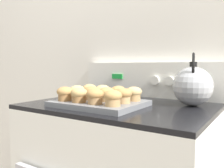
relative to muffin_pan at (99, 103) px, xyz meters
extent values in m
cube|color=white|center=(0.05, 0.44, 0.28)|extent=(8.00, 0.05, 2.40)
cube|color=black|center=(0.05, 0.11, -0.02)|extent=(0.80, 0.60, 0.02)
cube|color=white|center=(0.05, 0.38, 0.08)|extent=(0.78, 0.05, 0.19)
cube|color=green|center=(-0.13, 0.35, 0.10)|extent=(0.07, 0.01, 0.03)
cylinder|color=white|center=(0.10, 0.35, 0.08)|extent=(0.05, 0.02, 0.05)
cylinder|color=white|center=(0.18, 0.35, 0.08)|extent=(0.05, 0.02, 0.05)
cylinder|color=white|center=(0.26, 0.35, 0.08)|extent=(0.05, 0.02, 0.05)
cylinder|color=white|center=(0.34, 0.35, 0.08)|extent=(0.05, 0.02, 0.05)
cube|color=slate|center=(0.00, 0.00, 0.00)|extent=(0.36, 0.28, 0.02)
cylinder|color=olive|center=(-0.12, -0.08, 0.03)|extent=(0.06, 0.06, 0.03)
ellipsoid|color=#B2844C|center=(-0.12, -0.08, 0.05)|extent=(0.07, 0.07, 0.04)
cylinder|color=olive|center=(-0.04, -0.08, 0.03)|extent=(0.06, 0.06, 0.03)
ellipsoid|color=tan|center=(-0.04, -0.08, 0.05)|extent=(0.07, 0.07, 0.04)
cylinder|color=#A37A4C|center=(0.04, -0.08, 0.03)|extent=(0.06, 0.06, 0.03)
ellipsoid|color=#B2844C|center=(0.04, -0.08, 0.05)|extent=(0.07, 0.07, 0.04)
cylinder|color=tan|center=(0.12, -0.08, 0.03)|extent=(0.06, 0.06, 0.03)
ellipsoid|color=tan|center=(0.12, -0.08, 0.05)|extent=(0.07, 0.07, 0.04)
cylinder|color=tan|center=(-0.12, 0.00, 0.03)|extent=(0.06, 0.06, 0.03)
ellipsoid|color=tan|center=(-0.12, 0.00, 0.05)|extent=(0.07, 0.07, 0.04)
cylinder|color=tan|center=(-0.04, 0.00, 0.03)|extent=(0.06, 0.06, 0.03)
ellipsoid|color=#B2844C|center=(-0.04, 0.00, 0.05)|extent=(0.07, 0.07, 0.04)
cylinder|color=tan|center=(0.04, 0.00, 0.03)|extent=(0.06, 0.06, 0.03)
ellipsoid|color=tan|center=(0.04, 0.00, 0.05)|extent=(0.07, 0.07, 0.04)
cylinder|color=tan|center=(0.12, 0.00, 0.03)|extent=(0.06, 0.06, 0.03)
ellipsoid|color=#B2844C|center=(0.12, 0.00, 0.05)|extent=(0.07, 0.07, 0.04)
cylinder|color=tan|center=(-0.12, 0.08, 0.03)|extent=(0.06, 0.06, 0.03)
ellipsoid|color=tan|center=(-0.12, 0.08, 0.05)|extent=(0.07, 0.07, 0.04)
cylinder|color=tan|center=(-0.04, 0.08, 0.03)|extent=(0.06, 0.06, 0.03)
ellipsoid|color=tan|center=(-0.04, 0.08, 0.05)|extent=(0.07, 0.07, 0.04)
cylinder|color=tan|center=(0.04, 0.08, 0.03)|extent=(0.06, 0.06, 0.03)
ellipsoid|color=tan|center=(0.04, 0.08, 0.05)|extent=(0.07, 0.07, 0.04)
cylinder|color=tan|center=(0.12, 0.08, 0.03)|extent=(0.06, 0.06, 0.03)
ellipsoid|color=tan|center=(0.12, 0.08, 0.05)|extent=(0.07, 0.07, 0.04)
sphere|color=#ADAFB5|center=(0.33, 0.22, 0.07)|extent=(0.17, 0.17, 0.17)
cylinder|color=black|center=(0.33, 0.22, 0.17)|extent=(0.03, 0.03, 0.02)
cone|color=#ADAFB5|center=(0.31, 0.29, 0.09)|extent=(0.05, 0.07, 0.06)
torus|color=black|center=(0.33, 0.22, 0.15)|extent=(0.04, 0.13, 0.13)
camera|label=1|loc=(0.59, -0.80, 0.16)|focal=38.00mm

